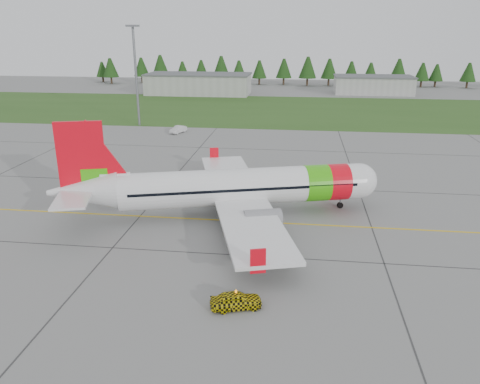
# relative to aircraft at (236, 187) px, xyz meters

# --- Properties ---
(ground) EXTENTS (320.00, 320.00, 0.00)m
(ground) POSITION_rel_aircraft_xyz_m (4.60, -10.00, -3.15)
(ground) COLOR gray
(ground) RESTS_ON ground
(aircraft) EXTENTS (35.21, 33.23, 10.91)m
(aircraft) POSITION_rel_aircraft_xyz_m (0.00, 0.00, 0.00)
(aircraft) COLOR white
(aircraft) RESTS_ON ground
(follow_me_car) EXTENTS (1.70, 1.85, 3.82)m
(follow_me_car) POSITION_rel_aircraft_xyz_m (2.54, -18.50, -1.24)
(follow_me_car) COLOR yellow
(follow_me_car) RESTS_ON ground
(service_van) EXTENTS (1.88, 1.83, 4.24)m
(service_van) POSITION_rel_aircraft_xyz_m (-17.19, 41.44, -1.03)
(service_van) COLOR silver
(service_van) RESTS_ON ground
(grass_strip) EXTENTS (320.00, 50.00, 0.03)m
(grass_strip) POSITION_rel_aircraft_xyz_m (4.60, 72.00, -3.13)
(grass_strip) COLOR #30561E
(grass_strip) RESTS_ON ground
(taxi_guideline) EXTENTS (120.00, 0.25, 0.02)m
(taxi_guideline) POSITION_rel_aircraft_xyz_m (4.60, -2.00, -3.14)
(taxi_guideline) COLOR gold
(taxi_guideline) RESTS_ON ground
(hangar_west) EXTENTS (32.00, 14.00, 6.00)m
(hangar_west) POSITION_rel_aircraft_xyz_m (-25.40, 100.00, -0.15)
(hangar_west) COLOR #A8A8A3
(hangar_west) RESTS_ON ground
(hangar_east) EXTENTS (24.00, 12.00, 5.20)m
(hangar_east) POSITION_rel_aircraft_xyz_m (29.60, 108.00, -0.55)
(hangar_east) COLOR #A8A8A3
(hangar_east) RESTS_ON ground
(floodlight_mast) EXTENTS (0.50, 0.50, 20.00)m
(floodlight_mast) POSITION_rel_aircraft_xyz_m (-27.40, 48.00, 6.85)
(floodlight_mast) COLOR slate
(floodlight_mast) RESTS_ON ground
(treeline) EXTENTS (160.00, 8.00, 10.00)m
(treeline) POSITION_rel_aircraft_xyz_m (4.60, 128.00, 1.85)
(treeline) COLOR #1C3F14
(treeline) RESTS_ON ground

